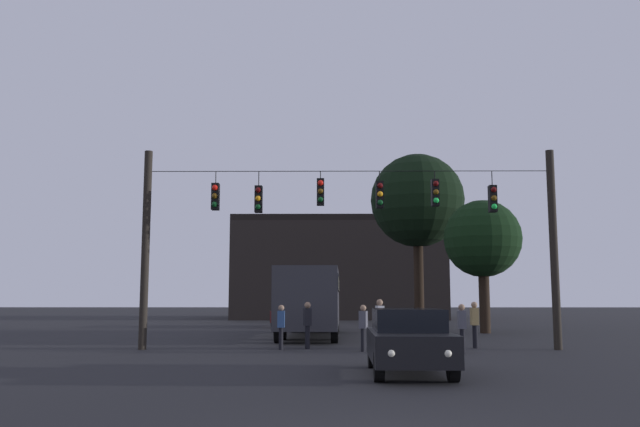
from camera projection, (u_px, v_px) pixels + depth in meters
ground_plane at (343, 334)px, 32.10m from camera, size 168.00×168.00×0.00m
overhead_signal_span at (350, 229)px, 23.11m from camera, size 14.60×0.44×6.98m
city_bus at (311, 296)px, 30.23m from camera, size 2.80×11.06×3.00m
car_near_right at (408, 340)px, 15.54m from camera, size 1.89×4.37×1.52m
car_far_left at (289, 314)px, 39.93m from camera, size 1.96×4.39×1.52m
pedestrian_crossing_left at (475, 322)px, 23.37m from camera, size 0.25×0.36×1.63m
pedestrian_crossing_center at (380, 320)px, 23.21m from camera, size 0.31×0.40×1.72m
pedestrian_crossing_right at (363, 325)px, 21.97m from camera, size 0.32×0.41×1.54m
pedestrian_near_bus at (307, 322)px, 23.04m from camera, size 0.31×0.40×1.62m
pedestrian_trailing at (462, 326)px, 21.27m from camera, size 0.27×0.38×1.57m
pedestrian_far_side at (281, 325)px, 22.70m from camera, size 0.24×0.36×1.53m
corner_building at (338, 270)px, 57.37m from camera, size 17.21×12.35×8.31m
tree_left_silhouette at (483, 239)px, 33.49m from camera, size 3.93×3.93×6.73m
tree_behind_building at (417, 201)px, 37.85m from camera, size 5.37×5.37×10.00m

